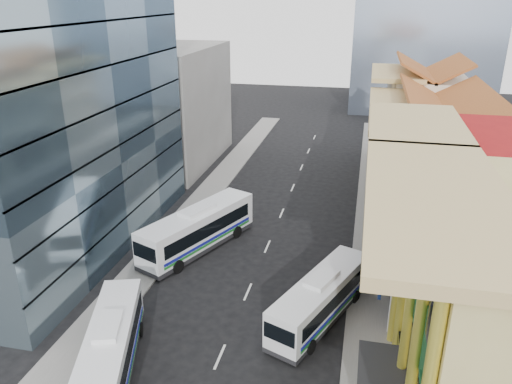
% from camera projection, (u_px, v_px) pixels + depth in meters
% --- Properties ---
extents(sidewalk_right, '(3.00, 90.00, 0.15)m').
position_uv_depth(sidewalk_right, '(371.00, 257.00, 40.10)').
color(sidewalk_right, slate).
rests_on(sidewalk_right, ground).
extents(sidewalk_left, '(3.00, 90.00, 0.15)m').
position_uv_depth(sidewalk_left, '(172.00, 236.00, 43.57)').
color(sidewalk_left, slate).
rests_on(sidewalk_left, ground).
extents(shophouse_tan, '(8.00, 14.00, 12.00)m').
position_uv_depth(shophouse_tan, '(509.00, 339.00, 21.38)').
color(shophouse_tan, tan).
rests_on(shophouse_tan, ground).
extents(shophouse_red, '(8.00, 10.00, 12.00)m').
position_uv_depth(shophouse_red, '(465.00, 222.00, 32.25)').
color(shophouse_red, maroon).
rests_on(shophouse_red, ground).
extents(shophouse_cream_near, '(8.00, 9.00, 10.00)m').
position_uv_depth(shophouse_cream_near, '(444.00, 185.00, 41.23)').
color(shophouse_cream_near, beige).
rests_on(shophouse_cream_near, ground).
extents(shophouse_cream_mid, '(8.00, 9.00, 10.00)m').
position_uv_depth(shophouse_cream_mid, '(433.00, 154.00, 49.38)').
color(shophouse_cream_mid, beige).
rests_on(shophouse_cream_mid, ground).
extents(shophouse_cream_far, '(8.00, 12.00, 11.00)m').
position_uv_depth(shophouse_cream_far, '(425.00, 124.00, 58.71)').
color(shophouse_cream_far, beige).
rests_on(shophouse_cream_far, ground).
extents(office_tower, '(12.00, 26.00, 30.00)m').
position_uv_depth(office_tower, '(37.00, 62.00, 37.04)').
color(office_tower, '#3D5261').
rests_on(office_tower, ground).
extents(office_block_far, '(10.00, 18.00, 14.00)m').
position_uv_depth(office_block_far, '(172.00, 106.00, 60.64)').
color(office_block_far, gray).
rests_on(office_block_far, ground).
extents(bus_left_near, '(5.32, 10.25, 3.21)m').
position_uv_depth(bus_left_near, '(111.00, 347.00, 27.52)').
color(bus_left_near, white).
rests_on(bus_left_near, ground).
extents(bus_left_far, '(7.09, 11.77, 3.73)m').
position_uv_depth(bus_left_far, '(198.00, 228.00, 40.85)').
color(bus_left_far, white).
rests_on(bus_left_far, ground).
extents(bus_right, '(5.98, 10.24, 3.24)m').
position_uv_depth(bus_right, '(321.00, 298.00, 31.99)').
color(bus_right, silver).
rests_on(bus_right, ground).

